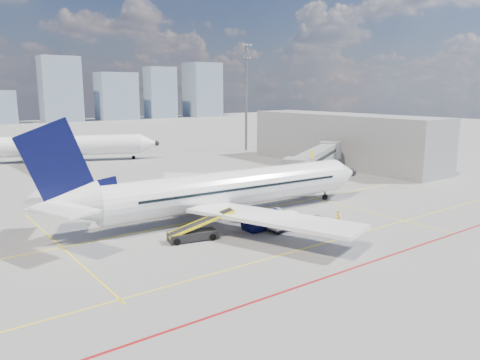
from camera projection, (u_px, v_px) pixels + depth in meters
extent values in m
plane|color=gray|center=(277.00, 230.00, 49.71)|extent=(420.00, 420.00, 0.00)
cube|color=yellow|center=(233.00, 214.00, 56.01)|extent=(60.00, 0.18, 0.01)
cube|color=yellow|center=(318.00, 245.00, 44.99)|extent=(80.00, 0.15, 0.01)
cube|color=yellow|center=(349.00, 207.00, 59.51)|extent=(0.15, 28.00, 0.01)
cube|color=yellow|center=(62.00, 247.00, 44.27)|extent=(0.15, 30.00, 0.01)
cube|color=maroon|center=(368.00, 263.00, 40.27)|extent=(90.00, 0.25, 0.01)
cube|color=gray|center=(315.00, 158.00, 74.75)|extent=(20.84, 13.93, 2.60)
cube|color=black|center=(316.00, 157.00, 74.71)|extent=(20.52, 13.82, 0.55)
cube|color=gray|center=(296.00, 169.00, 64.69)|extent=(4.49, 4.56, 3.00)
cube|color=black|center=(306.00, 188.00, 69.70)|extent=(2.20, 1.00, 0.70)
cylinder|color=slate|center=(306.00, 179.00, 69.45)|extent=(0.56, 0.56, 2.70)
cylinder|color=slate|center=(326.00, 164.00, 82.11)|extent=(0.60, 0.60, 3.90)
cylinder|color=gray|center=(330.00, 150.00, 85.08)|extent=(4.00, 4.00, 3.00)
cylinder|color=gray|center=(330.00, 161.00, 85.45)|extent=(2.40, 2.40, 3.90)
cube|color=yellow|center=(312.00, 155.00, 65.84)|extent=(1.26, 0.82, 1.20)
cube|color=gray|center=(343.00, 139.00, 92.71)|extent=(10.00, 42.00, 10.00)
cube|color=black|center=(326.00, 141.00, 89.89)|extent=(0.25, 40.00, 4.50)
cylinder|color=slate|center=(246.00, 99.00, 112.94)|extent=(0.56, 0.56, 25.00)
cube|color=slate|center=(246.00, 45.00, 110.53)|extent=(3.20, 0.40, 0.50)
cube|color=#B9BCC0|center=(243.00, 44.00, 109.63)|extent=(0.60, 0.15, 0.35)
cube|color=#B9BCC0|center=(247.00, 45.00, 110.34)|extent=(0.60, 0.15, 0.35)
cube|color=#B9BCC0|center=(251.00, 45.00, 111.04)|extent=(0.60, 0.15, 0.35)
cylinder|color=slate|center=(247.00, 96.00, 156.34)|extent=(0.56, 0.56, 25.00)
cube|color=slate|center=(247.00, 57.00, 153.93)|extent=(3.20, 0.40, 0.50)
cube|color=#B9BCC0|center=(244.00, 57.00, 153.03)|extent=(0.60, 0.15, 0.35)
cube|color=#B9BCC0|center=(247.00, 57.00, 153.73)|extent=(0.60, 0.15, 0.35)
cube|color=#B9BCC0|center=(250.00, 57.00, 154.44)|extent=(0.60, 0.15, 0.35)
cube|color=#758AA1|center=(61.00, 89.00, 215.94)|extent=(17.66, 9.66, 29.95)
cube|color=#758AA1|center=(117.00, 96.00, 232.40)|extent=(18.74, 12.10, 23.13)
cube|color=#758AA1|center=(160.00, 93.00, 246.34)|extent=(15.07, 9.48, 26.50)
cube|color=#758AA1|center=(202.00, 90.00, 261.39)|extent=(17.37, 15.51, 29.38)
cylinder|color=white|center=(235.00, 188.00, 55.00)|extent=(32.52, 6.13, 4.20)
cone|color=white|center=(345.00, 173.00, 64.75)|extent=(4.12, 4.43, 4.20)
sphere|color=black|center=(352.00, 172.00, 65.56)|extent=(1.25, 1.25, 1.19)
cone|color=white|center=(61.00, 205.00, 44.31)|extent=(7.13, 4.61, 4.20)
cube|color=black|center=(337.00, 170.00, 63.88)|extent=(1.71, 1.71, 0.48)
cube|color=white|center=(185.00, 185.00, 62.30)|extent=(13.17, 18.37, 0.62)
cube|color=white|center=(274.00, 218.00, 46.38)|extent=(11.50, 18.62, 0.62)
cylinder|color=#070A34|center=(205.00, 199.00, 60.31)|extent=(4.02, 2.71, 2.48)
cylinder|color=#070A34|center=(262.00, 222.00, 50.05)|extent=(4.02, 2.71, 2.48)
cylinder|color=#B9BCC0|center=(219.00, 197.00, 61.41)|extent=(0.53, 2.56, 2.54)
cylinder|color=#B9BCC0|center=(277.00, 219.00, 51.15)|extent=(0.53, 2.56, 2.54)
cube|color=#070A34|center=(58.00, 167.00, 43.61)|extent=(7.39, 0.79, 9.19)
cube|color=#070A34|center=(88.00, 191.00, 45.49)|extent=(6.09, 0.69, 2.32)
cube|color=white|center=(48.00, 195.00, 46.84)|extent=(5.51, 6.84, 0.24)
cube|color=white|center=(65.00, 210.00, 41.18)|extent=(4.99, 6.75, 0.24)
cylinder|color=slate|center=(325.00, 193.00, 63.29)|extent=(0.30, 0.30, 1.80)
cylinder|color=black|center=(325.00, 197.00, 63.39)|extent=(0.78, 0.32, 0.76)
cylinder|color=slate|center=(215.00, 205.00, 57.19)|extent=(0.34, 0.34, 1.60)
cylinder|color=black|center=(215.00, 208.00, 57.24)|extent=(1.04, 0.71, 1.00)
cylinder|color=slate|center=(240.00, 215.00, 52.59)|extent=(0.34, 0.34, 1.60)
cylinder|color=black|center=(240.00, 218.00, 52.65)|extent=(1.04, 0.71, 1.00)
cube|color=black|center=(229.00, 182.00, 56.93)|extent=(26.46, 1.68, 0.28)
cube|color=black|center=(248.00, 188.00, 53.52)|extent=(26.46, 1.68, 0.28)
cylinder|color=white|center=(61.00, 146.00, 96.73)|extent=(31.30, 16.21, 4.18)
cone|color=white|center=(150.00, 143.00, 101.06)|extent=(5.17, 5.34, 4.18)
sphere|color=black|center=(157.00, 143.00, 101.42)|extent=(1.54, 1.54, 1.18)
cube|color=black|center=(143.00, 141.00, 100.61)|extent=(2.10, 2.10, 0.48)
cube|color=white|center=(59.00, 146.00, 105.75)|extent=(16.69, 16.22, 0.62)
cube|color=white|center=(46.00, 158.00, 87.38)|extent=(6.02, 17.82, 0.62)
cylinder|color=#070A34|center=(63.00, 154.00, 103.00)|extent=(4.51, 3.76, 2.47)
cylinder|color=#070A34|center=(56.00, 162.00, 91.16)|extent=(4.51, 3.76, 2.47)
cylinder|color=#B9BCC0|center=(73.00, 154.00, 103.49)|extent=(1.32, 2.48, 2.53)
cylinder|color=#B9BCC0|center=(67.00, 162.00, 91.65)|extent=(1.32, 2.48, 2.53)
cylinder|color=black|center=(59.00, 157.00, 99.66)|extent=(1.17, 0.98, 1.00)
cylinder|color=black|center=(55.00, 161.00, 94.35)|extent=(1.17, 0.98, 1.00)
cylinder|color=black|center=(133.00, 157.00, 100.76)|extent=(0.81, 0.55, 0.76)
cube|color=white|center=(320.00, 223.00, 50.44)|extent=(2.20, 1.58, 0.72)
cube|color=white|center=(317.00, 219.00, 50.21)|extent=(1.15, 1.24, 0.54)
cube|color=black|center=(318.00, 217.00, 50.18)|extent=(1.05, 1.18, 0.32)
cylinder|color=black|center=(317.00, 228.00, 49.78)|extent=(0.54, 0.33, 0.51)
cylinder|color=black|center=(312.00, 225.00, 50.69)|extent=(0.54, 0.33, 0.51)
cylinder|color=black|center=(328.00, 226.00, 50.28)|extent=(0.54, 0.33, 0.51)
cylinder|color=black|center=(324.00, 224.00, 51.19)|extent=(0.54, 0.33, 0.51)
cube|color=black|center=(283.00, 228.00, 49.41)|extent=(3.48, 1.62, 0.17)
cube|color=white|center=(277.00, 222.00, 48.73)|extent=(1.52, 1.47, 1.48)
cube|color=white|center=(289.00, 219.00, 49.78)|extent=(1.52, 1.47, 1.48)
cylinder|color=black|center=(278.00, 233.00, 48.11)|extent=(0.31, 0.14, 0.31)
cylinder|color=black|center=(270.00, 230.00, 49.14)|extent=(0.31, 0.14, 0.31)
cylinder|color=black|center=(297.00, 229.00, 49.74)|extent=(0.31, 0.14, 0.31)
cylinder|color=black|center=(288.00, 226.00, 50.77)|extent=(0.31, 0.14, 0.31)
cube|color=black|center=(192.00, 235.00, 46.22)|extent=(5.06, 2.71, 0.80)
cube|color=black|center=(201.00, 223.00, 46.36)|extent=(6.94, 2.60, 2.11)
cube|color=yellow|center=(199.00, 221.00, 46.92)|extent=(6.74, 1.58, 2.19)
cube|color=yellow|center=(203.00, 224.00, 45.79)|extent=(6.74, 1.58, 2.19)
cylinder|color=black|center=(177.00, 242.00, 44.80)|extent=(0.73, 0.42, 0.69)
cylinder|color=black|center=(172.00, 237.00, 46.23)|extent=(0.73, 0.42, 0.69)
cylinder|color=black|center=(212.00, 237.00, 46.27)|extent=(0.73, 0.42, 0.69)
cylinder|color=black|center=(207.00, 233.00, 47.70)|extent=(0.73, 0.42, 0.69)
imported|color=gold|center=(338.00, 217.00, 51.60)|extent=(0.49, 0.66, 1.65)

